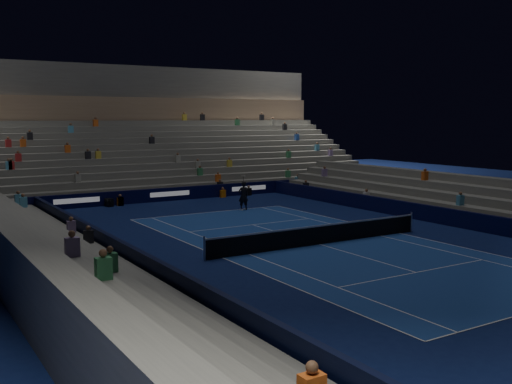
{
  "coord_description": "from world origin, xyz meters",
  "views": [
    {
      "loc": [
        -18.04,
        -23.08,
        6.28
      ],
      "look_at": [
        0.0,
        6.0,
        2.0
      ],
      "focal_mm": 41.85,
      "sensor_mm": 36.0,
      "label": 1
    }
  ],
  "objects": [
    {
      "name": "sponsor_barrier_far",
      "position": [
        0.0,
        18.5,
        0.5
      ],
      "size": [
        44.0,
        0.25,
        1.0
      ],
      "primitive_type": "cube",
      "color": "black",
      "rests_on": "ground"
    },
    {
      "name": "ground",
      "position": [
        0.0,
        0.0,
        0.0
      ],
      "size": [
        90.0,
        90.0,
        0.0
      ],
      "primitive_type": "plane",
      "color": "#0B1645",
      "rests_on": "ground"
    },
    {
      "name": "grandstand_west",
      "position": [
        -13.17,
        0.0,
        0.92
      ],
      "size": [
        5.0,
        37.0,
        2.5
      ],
      "color": "slate",
      "rests_on": "ground"
    },
    {
      "name": "court_surface",
      "position": [
        0.0,
        0.0,
        0.01
      ],
      "size": [
        10.97,
        23.77,
        0.01
      ],
      "primitive_type": "cube",
      "color": "navy",
      "rests_on": "ground"
    },
    {
      "name": "grandstand_east",
      "position": [
        13.17,
        0.0,
        0.92
      ],
      "size": [
        5.0,
        37.0,
        2.5
      ],
      "color": "slate",
      "rests_on": "ground"
    },
    {
      "name": "tennis_player",
      "position": [
        2.43,
        11.55,
        0.99
      ],
      "size": [
        0.77,
        0.56,
        1.97
      ],
      "primitive_type": "imported",
      "rotation": [
        0.0,
        0.0,
        3.01
      ],
      "color": "black",
      "rests_on": "ground"
    },
    {
      "name": "grandstand_main",
      "position": [
        0.0,
        27.9,
        3.38
      ],
      "size": [
        44.0,
        15.2,
        11.2
      ],
      "color": "#60605C",
      "rests_on": "ground"
    },
    {
      "name": "broadcast_camera",
      "position": [
        -4.84,
        17.97,
        0.3
      ],
      "size": [
        0.54,
        0.94,
        0.58
      ],
      "color": "black",
      "rests_on": "ground"
    },
    {
      "name": "sponsor_barrier_west",
      "position": [
        -9.7,
        0.0,
        0.5
      ],
      "size": [
        0.25,
        37.0,
        1.0
      ],
      "primitive_type": "cube",
      "color": "black",
      "rests_on": "ground"
    },
    {
      "name": "tennis_net",
      "position": [
        0.0,
        0.0,
        0.5
      ],
      "size": [
        12.9,
        0.1,
        1.1
      ],
      "color": "#B2B2B7",
      "rests_on": "ground"
    },
    {
      "name": "sponsor_barrier_east",
      "position": [
        9.7,
        0.0,
        0.5
      ],
      "size": [
        0.25,
        37.0,
        1.0
      ],
      "primitive_type": "cube",
      "color": "black",
      "rests_on": "ground"
    }
  ]
}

